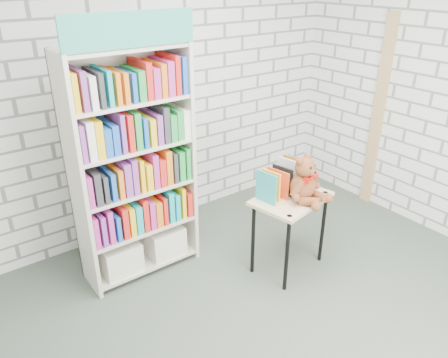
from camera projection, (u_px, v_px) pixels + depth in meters
ground at (283, 331)px, 3.31m from camera, size 4.50×4.50×0.00m
room_shell at (301, 101)px, 2.53m from camera, size 4.52×4.02×2.81m
bookshelf at (133, 166)px, 3.59m from camera, size 0.99×0.38×2.22m
display_table at (291, 207)px, 3.77m from camera, size 0.74×0.58×0.72m
table_books at (282, 179)px, 3.73m from camera, size 0.50×0.29×0.28m
teddy_bear at (306, 183)px, 3.61m from camera, size 0.36×0.35×0.40m
door_trim at (378, 114)px, 4.73m from camera, size 0.05×0.12×2.10m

